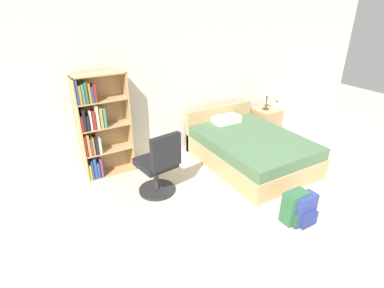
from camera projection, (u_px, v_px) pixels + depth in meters
The scene contains 10 objects.
ground_plane at pixel (326, 259), 3.27m from camera, with size 14.00×14.00×0.00m, color beige.
wall_back at pixel (183, 80), 5.22m from camera, with size 9.00×0.06×2.60m.
bookshelf at pixel (98, 127), 4.52m from camera, with size 0.76×0.26×1.63m.
bed at pixel (249, 148), 5.12m from camera, with size 1.43×1.97×0.77m.
office_chair at pixel (159, 166), 4.19m from camera, with size 0.54×0.62×0.99m.
nightstand at pixel (265, 123), 6.14m from camera, with size 0.47×0.50×0.58m.
table_lamp at pixel (268, 91), 5.84m from camera, with size 0.22×0.22×0.48m.
water_bottle at pixel (276, 106), 5.94m from camera, with size 0.08×0.08×0.18m.
backpack_green at pixel (295, 208), 3.75m from camera, with size 0.31×0.25×0.42m.
backpack_blue at pixel (304, 210), 3.74m from camera, with size 0.32×0.23×0.40m.
Camera 1 is at (-2.48, -1.33, 2.55)m, focal length 28.00 mm.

